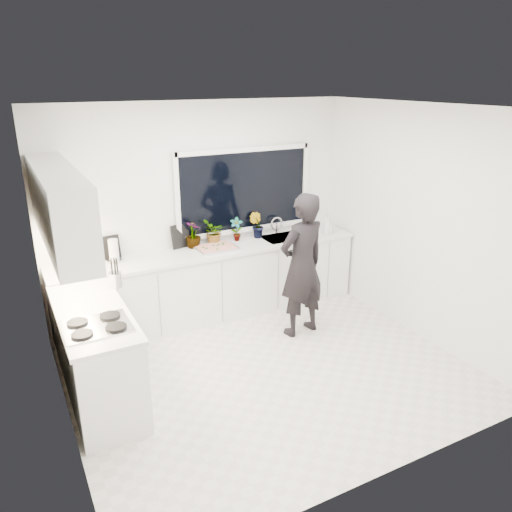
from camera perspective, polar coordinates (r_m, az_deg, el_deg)
floor at (r=5.50m, az=1.28°, el=-12.85°), size 4.00×3.50×0.02m
wall_back at (r=6.43m, az=-6.27°, el=5.23°), size 4.00×0.02×2.70m
wall_left at (r=4.36m, az=-22.45°, el=-3.45°), size 0.02×3.50×2.70m
wall_right at (r=6.09m, az=18.20°, el=3.52°), size 0.02×3.50×2.70m
ceiling at (r=4.63m, az=1.54°, el=16.75°), size 4.00×3.50×0.02m
window at (r=6.59m, az=-1.33°, el=7.49°), size 1.80×0.02×1.00m
base_cabinets_back at (r=6.45m, az=-4.94°, el=-3.23°), size 3.92×0.58×0.88m
base_cabinets_left at (r=5.10m, az=-17.70°, el=-10.85°), size 0.58×1.60×0.88m
countertop_back at (r=6.27m, az=-5.03°, el=0.60°), size 3.94×0.62×0.04m
countertop_left at (r=4.88m, az=-18.26°, el=-6.19°), size 0.62×1.60×0.04m
upper_cabinets at (r=4.89m, az=-21.58°, el=5.32°), size 0.34×2.10×0.70m
sink at (r=6.74m, az=3.19°, el=1.76°), size 0.58×0.42×0.14m
faucet at (r=6.86m, az=2.36°, el=3.49°), size 0.03×0.03×0.22m
stovetop at (r=4.55m, az=-17.76°, el=-7.59°), size 0.56×0.48×0.03m
person at (r=5.87m, az=5.27°, el=-1.10°), size 0.69×0.51×1.74m
pizza_tray at (r=6.26m, az=-4.62°, el=0.91°), size 0.50×0.38×0.03m
pizza at (r=6.25m, az=-4.62°, el=1.06°), size 0.46×0.33×0.01m
watering_can at (r=7.09m, az=5.98°, el=3.57°), size 0.18×0.18×0.13m
paper_towel_roll at (r=6.00m, az=-15.95°, el=0.51°), size 0.12×0.12×0.26m
knife_block at (r=5.98m, az=-20.49°, el=-0.28°), size 0.15×0.13×0.22m
utensil_crock at (r=5.30m, az=-15.76°, el=-2.64°), size 0.16×0.16×0.16m
picture_frame_large at (r=6.13m, az=-16.27°, el=0.97°), size 0.22×0.04×0.28m
picture_frame_small at (r=6.34m, az=-8.64°, el=2.27°), size 0.25×0.07×0.30m
herb_plants at (r=6.43m, az=-4.18°, el=2.85°), size 1.15×0.37×0.34m
soap_bottles at (r=6.89m, az=8.24°, el=3.54°), size 0.19×0.15×0.28m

